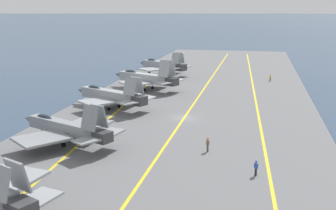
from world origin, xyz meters
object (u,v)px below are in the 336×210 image
object	(u,v)px
parked_jet_second	(65,128)
parked_jet_fourth	(145,78)
parked_jet_third	(110,95)
parked_jet_fifth	(162,65)
crew_yellow_vest	(270,77)
crew_brown_vest	(208,144)
crew_blue_vest	(256,167)

from	to	relation	value
parked_jet_second	parked_jet_fourth	bearing A→B (deg)	-0.83
parked_jet_third	parked_jet_fifth	xyz separation A→B (m)	(37.45, -0.61, 0.17)
crew_yellow_vest	crew_brown_vest	size ratio (longest dim) A/B	0.92
crew_blue_vest	crew_yellow_vest	bearing A→B (deg)	-2.65
parked_jet_fifth	crew_brown_vest	bearing A→B (deg)	-161.71
parked_jet_fifth	parked_jet_fourth	bearing A→B (deg)	-177.39
parked_jet_fourth	parked_jet_fifth	world-z (taller)	parked_jet_fourth
parked_jet_fifth	crew_blue_vest	xyz separation A→B (m)	(-62.46, -24.37, -1.57)
parked_jet_third	crew_yellow_vest	xyz separation A→B (m)	(33.60, -27.69, -1.42)
parked_jet_fifth	crew_brown_vest	size ratio (longest dim) A/B	8.51
crew_yellow_vest	parked_jet_third	bearing A→B (deg)	140.50
crew_yellow_vest	parked_jet_fifth	bearing A→B (deg)	81.90
parked_jet_second	crew_brown_vest	world-z (taller)	parked_jet_second
parked_jet_fourth	parked_jet_fifth	bearing A→B (deg)	2.61
parked_jet_third	parked_jet_fourth	distance (m)	17.65
parked_jet_fourth	crew_yellow_vest	size ratio (longest dim) A/B	10.22
parked_jet_fourth	crew_yellow_vest	bearing A→B (deg)	-58.55
parked_jet_third	crew_blue_vest	world-z (taller)	parked_jet_third
parked_jet_second	crew_yellow_vest	distance (m)	59.46
parked_jet_fourth	crew_yellow_vest	distance (m)	30.73
parked_jet_second	crew_brown_vest	distance (m)	18.23
parked_jet_third	parked_jet_fifth	bearing A→B (deg)	-0.93
parked_jet_fourth	crew_blue_vest	world-z (taller)	parked_jet_fourth
parked_jet_fourth	parked_jet_fifth	xyz separation A→B (m)	(19.86, 0.90, -0.02)
parked_jet_fifth	parked_jet_third	bearing A→B (deg)	179.07
parked_jet_fifth	crew_brown_vest	distance (m)	59.11
parked_jet_third	parked_jet_second	bearing A→B (deg)	-177.13
parked_jet_third	crew_blue_vest	xyz separation A→B (m)	(-25.01, -24.98, -1.40)
crew_yellow_vest	parked_jet_fourth	bearing A→B (deg)	121.45
parked_jet_third	parked_jet_fifth	world-z (taller)	parked_jet_fifth
parked_jet_second	parked_jet_fifth	size ratio (longest dim) A/B	1.05
parked_jet_third	parked_jet_fourth	xyz separation A→B (m)	(17.59, -1.51, 0.18)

